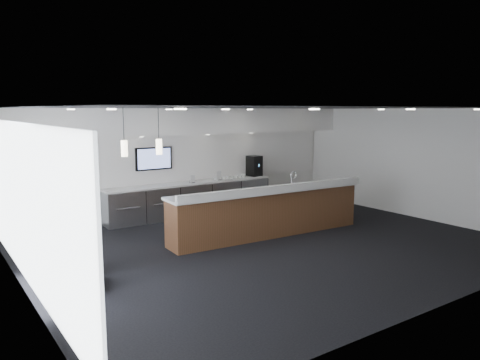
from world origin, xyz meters
TOP-DOWN VIEW (x-y plane):
  - ground at (0.00, 0.00)m, footprint 10.00×10.00m
  - ceiling at (0.00, 0.00)m, footprint 10.00×8.00m
  - back_wall at (0.00, 4.00)m, footprint 10.00×0.02m
  - left_wall at (-5.00, 0.00)m, footprint 0.02×8.00m
  - right_wall at (5.00, 0.00)m, footprint 0.02×8.00m
  - soffit_bulkhead at (0.00, 3.55)m, footprint 10.00×0.90m
  - alcove_panel at (0.00, 3.97)m, footprint 9.80×0.06m
  - window_blinds_wall at (-4.96, 0.00)m, footprint 0.04×7.36m
  - back_credenza at (-0.00, 3.64)m, footprint 5.06×0.66m
  - wall_tv at (-1.00, 3.91)m, footprint 1.05×0.08m
  - pendant_left at (-2.40, 0.80)m, footprint 0.12×0.12m
  - pendant_right at (-3.10, 0.80)m, footprint 0.12×0.12m
  - ceiling_can_lights at (0.00, 0.00)m, footprint 7.00×5.00m
  - service_counter at (0.45, 0.72)m, footprint 5.09×1.07m
  - coffee_machine at (2.20, 3.65)m, footprint 0.38×0.49m
  - info_sign_left at (-0.03, 3.52)m, footprint 0.16×0.05m
  - info_sign_right at (0.84, 3.54)m, footprint 0.19×0.07m
  - armchair at (-4.31, -0.11)m, footprint 1.01×0.99m
  - lounge_guest at (-4.00, 0.60)m, footprint 0.69×0.79m
  - cup_0 at (1.74, 3.56)m, footprint 0.10×0.10m
  - cup_1 at (1.60, 3.56)m, footprint 0.14×0.14m
  - cup_2 at (1.46, 3.56)m, footprint 0.12×0.12m
  - cup_3 at (1.32, 3.56)m, footprint 0.13×0.13m
  - cup_4 at (1.18, 3.56)m, footprint 0.14×0.14m
  - cup_5 at (1.04, 3.56)m, footprint 0.11×0.11m
  - cup_6 at (0.90, 3.56)m, footprint 0.14×0.14m
  - cup_7 at (0.76, 3.56)m, footprint 0.12×0.12m

SIDE VIEW (x-z plane):
  - ground at x=0.00m, z-range 0.00..0.00m
  - armchair at x=-4.31m, z-range 0.00..0.78m
  - back_credenza at x=0.00m, z-range 0.00..0.95m
  - service_counter at x=0.45m, z-range -0.17..1.32m
  - lounge_guest at x=-4.00m, z-range 0.00..1.83m
  - cup_0 at x=1.74m, z-range 0.95..1.04m
  - cup_1 at x=1.60m, z-range 0.95..1.04m
  - cup_2 at x=1.46m, z-range 0.95..1.04m
  - cup_3 at x=1.32m, z-range 0.95..1.04m
  - cup_4 at x=1.18m, z-range 0.95..1.04m
  - cup_5 at x=1.04m, z-range 0.95..1.04m
  - cup_6 at x=0.90m, z-range 0.95..1.04m
  - cup_7 at x=0.76m, z-range 0.95..1.04m
  - info_sign_left at x=-0.03m, z-range 0.95..1.16m
  - info_sign_right at x=0.84m, z-range 0.95..1.20m
  - coffee_machine at x=2.20m, z-range 0.95..1.57m
  - back_wall at x=0.00m, z-range 0.00..3.00m
  - left_wall at x=-5.00m, z-range 0.00..3.00m
  - right_wall at x=5.00m, z-range 0.00..3.00m
  - window_blinds_wall at x=-4.96m, z-range 0.23..2.77m
  - alcove_panel at x=0.00m, z-range 0.90..2.30m
  - wall_tv at x=-1.00m, z-range 1.34..1.96m
  - pendant_left at x=-2.40m, z-range 2.10..2.40m
  - pendant_right at x=-3.10m, z-range 2.10..2.40m
  - soffit_bulkhead at x=0.00m, z-range 2.30..3.00m
  - ceiling_can_lights at x=0.00m, z-range 2.96..2.98m
  - ceiling at x=0.00m, z-range 2.99..3.01m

